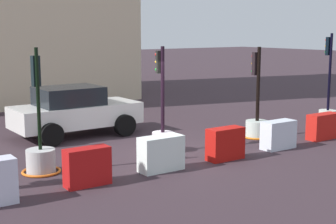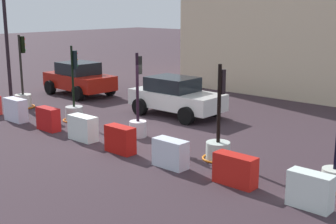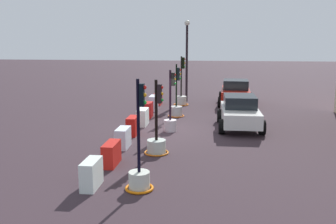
% 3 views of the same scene
% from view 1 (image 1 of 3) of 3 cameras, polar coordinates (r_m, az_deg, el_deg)
% --- Properties ---
extents(ground_plane, '(120.00, 120.00, 0.00)m').
position_cam_1_polar(ground_plane, '(13.67, -0.55, -4.75)').
color(ground_plane, '#37292F').
extents(traffic_light_1, '(0.92, 0.92, 2.95)m').
position_cam_1_polar(traffic_light_1, '(12.14, -14.39, -4.68)').
color(traffic_light_1, beige).
rests_on(traffic_light_1, ground_plane).
extents(traffic_light_2, '(0.59, 0.59, 2.91)m').
position_cam_1_polar(traffic_light_2, '(13.73, -0.64, -2.18)').
color(traffic_light_2, silver).
rests_on(traffic_light_2, ground_plane).
extents(traffic_light_3, '(0.94, 0.94, 2.83)m').
position_cam_1_polar(traffic_light_3, '(15.85, 10.14, -1.21)').
color(traffic_light_3, silver).
rests_on(traffic_light_3, ground_plane).
extents(traffic_light_4, '(0.84, 0.84, 3.22)m').
position_cam_1_polar(traffic_light_4, '(18.46, 17.81, 0.11)').
color(traffic_light_4, silver).
rests_on(traffic_light_4, ground_plane).
extents(construction_barrier_2, '(1.00, 0.40, 0.84)m').
position_cam_1_polar(construction_barrier_2, '(10.96, -9.23, -6.21)').
color(construction_barrier_2, red).
rests_on(construction_barrier_2, ground_plane).
extents(construction_barrier_3, '(1.09, 0.48, 0.84)m').
position_cam_1_polar(construction_barrier_3, '(11.94, -0.80, -4.79)').
color(construction_barrier_3, white).
rests_on(construction_barrier_3, ground_plane).
extents(construction_barrier_4, '(1.01, 0.43, 0.84)m').
position_cam_1_polar(construction_barrier_4, '(13.03, 6.58, -3.64)').
color(construction_barrier_4, '#B5130E').
rests_on(construction_barrier_4, ground_plane).
extents(construction_barrier_5, '(1.03, 0.46, 0.80)m').
position_cam_1_polar(construction_barrier_5, '(14.45, 12.53, -2.57)').
color(construction_barrier_5, silver).
rests_on(construction_barrier_5, ground_plane).
extents(construction_barrier_6, '(1.13, 0.43, 0.79)m').
position_cam_1_polar(construction_barrier_6, '(16.09, 17.34, -1.58)').
color(construction_barrier_6, red).
rests_on(construction_barrier_6, ground_plane).
extents(car_white_van, '(4.00, 2.14, 1.58)m').
position_cam_1_polar(car_white_van, '(16.00, -10.65, 0.12)').
color(car_white_van, silver).
rests_on(car_white_van, ground_plane).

